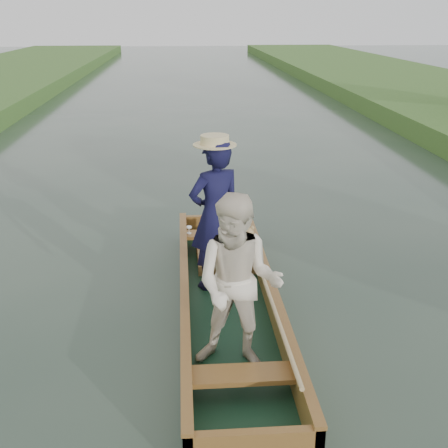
{
  "coord_description": "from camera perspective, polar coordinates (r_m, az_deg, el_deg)",
  "views": [
    {
      "loc": [
        -0.49,
        -5.89,
        3.39
      ],
      "look_at": [
        0.0,
        0.6,
        0.95
      ],
      "focal_mm": 45.0,
      "sensor_mm": 36.0,
      "label": 1
    }
  ],
  "objects": [
    {
      "name": "ground",
      "position": [
        6.82,
        0.39,
        -9.28
      ],
      "size": [
        120.0,
        120.0,
        0.0
      ],
      "primitive_type": "plane",
      "color": "#283D30",
      "rests_on": "ground"
    },
    {
      "name": "punt",
      "position": [
        6.33,
        0.42,
        -4.59
      ],
      "size": [
        1.12,
        5.0,
        2.03
      ],
      "color": "#13331F",
      "rests_on": "ground"
    },
    {
      "name": "trees_far",
      "position": [
        13.68,
        1.07,
        17.04
      ],
      "size": [
        21.87,
        8.31,
        4.26
      ],
      "color": "#47331E",
      "rests_on": "ground"
    }
  ]
}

